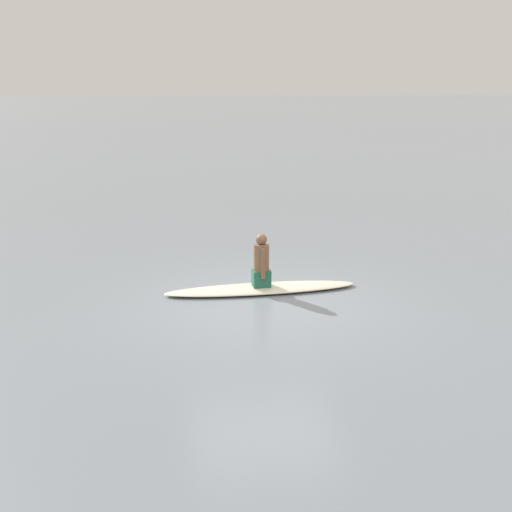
# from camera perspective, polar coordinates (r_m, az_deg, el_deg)

# --- Properties ---
(ground_plane) EXTENTS (400.00, 400.00, 0.00)m
(ground_plane) POSITION_cam_1_polar(r_m,az_deg,el_deg) (11.05, 0.72, -4.07)
(ground_plane) COLOR gray
(surfboard) EXTENTS (0.82, 3.41, 0.09)m
(surfboard) POSITION_cam_1_polar(r_m,az_deg,el_deg) (11.67, 0.46, -2.80)
(surfboard) COLOR silver
(surfboard) RESTS_ON ground
(person_paddler) EXTENTS (0.41, 0.32, 0.93)m
(person_paddler) POSITION_cam_1_polar(r_m,az_deg,el_deg) (11.54, 0.46, -0.58)
(person_paddler) COLOR #26664C
(person_paddler) RESTS_ON surfboard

